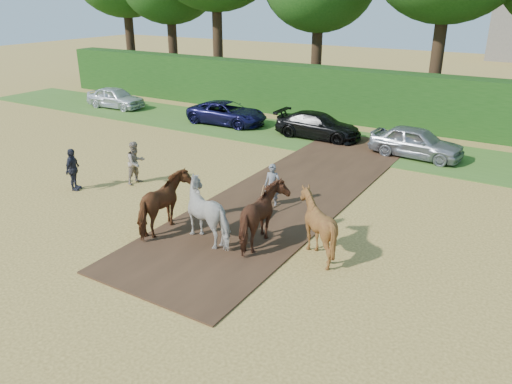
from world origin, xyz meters
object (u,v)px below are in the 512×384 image
object	(u,v)px
plough_team	(239,214)
spectator_near	(136,163)
parked_cars	(342,129)
spectator_far	(73,170)

from	to	relation	value
plough_team	spectator_near	bearing A→B (deg)	161.32
plough_team	parked_cars	distance (m)	11.83
spectator_far	spectator_near	bearing A→B (deg)	-65.08
spectator_near	parked_cars	size ratio (longest dim) A/B	0.05
spectator_far	plough_team	world-z (taller)	plough_team
spectator_far	parked_cars	size ratio (longest dim) A/B	0.05
plough_team	parked_cars	bearing A→B (deg)	97.39
parked_cars	plough_team	bearing A→B (deg)	-82.61
spectator_near	spectator_far	size ratio (longest dim) A/B	1.04
parked_cars	spectator_far	bearing A→B (deg)	-118.42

